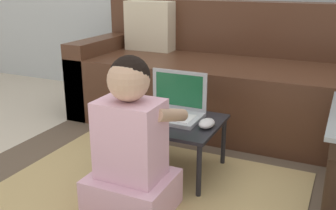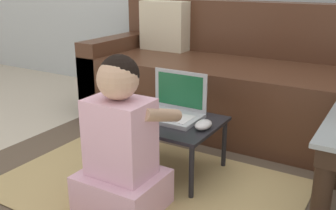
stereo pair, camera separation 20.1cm
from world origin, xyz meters
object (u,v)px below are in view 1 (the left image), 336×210
object	(u,v)px
computer_mouse	(207,123)
person_seated	(131,148)
couch	(228,82)
laptop	(173,110)
laptop_desk	(170,126)

from	to	relation	value
computer_mouse	person_seated	size ratio (longest dim) A/B	0.17
couch	person_seated	size ratio (longest dim) A/B	3.05
laptop	computer_mouse	world-z (taller)	laptop
laptop	computer_mouse	bearing A→B (deg)	-16.36
laptop	person_seated	xyz separation A→B (m)	(0.01, -0.44, -0.03)
laptop_desk	laptop	size ratio (longest dim) A/B	1.64
laptop_desk	computer_mouse	xyz separation A→B (m)	(0.20, -0.02, 0.05)
computer_mouse	person_seated	xyz separation A→B (m)	(-0.19, -0.38, -0.01)
couch	laptop	world-z (taller)	couch
laptop_desk	person_seated	world-z (taller)	person_seated
laptop_desk	laptop	world-z (taller)	laptop
laptop_desk	laptop	bearing A→B (deg)	100.45
couch	laptop_desk	world-z (taller)	couch
laptop_desk	laptop	distance (m)	0.08
couch	computer_mouse	distance (m)	0.85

